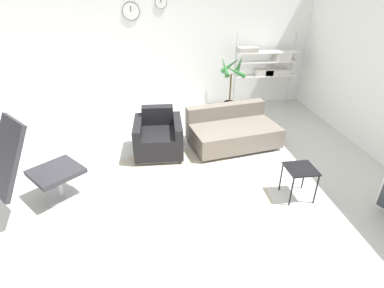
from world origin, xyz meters
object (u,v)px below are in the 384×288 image
(lounge_chair, at_px, (19,159))
(shelf_unit, at_px, (268,64))
(side_table, at_px, (300,172))
(armchair_red, at_px, (159,137))
(potted_plant, at_px, (231,88))
(couch_low, at_px, (232,131))

(lounge_chair, height_order, shelf_unit, shelf_unit)
(lounge_chair, xyz_separation_m, side_table, (3.32, -0.19, -0.36))
(armchair_red, xyz_separation_m, potted_plant, (1.59, 1.56, 0.29))
(armchair_red, relative_size, couch_low, 0.52)
(armchair_red, height_order, couch_low, armchair_red)
(potted_plant, height_order, shelf_unit, shelf_unit)
(lounge_chair, relative_size, armchair_red, 1.57)
(lounge_chair, height_order, couch_low, lounge_chair)
(couch_low, relative_size, potted_plant, 1.26)
(side_table, bearing_deg, shelf_unit, 77.40)
(armchair_red, relative_size, potted_plant, 0.66)
(side_table, height_order, shelf_unit, shelf_unit)
(couch_low, bearing_deg, lounge_chair, 15.78)
(couch_low, xyz_separation_m, potted_plant, (0.32, 1.42, 0.33))
(couch_low, relative_size, shelf_unit, 0.99)
(side_table, bearing_deg, armchair_red, 140.58)
(shelf_unit, bearing_deg, armchair_red, -143.48)
(couch_low, distance_m, potted_plant, 1.49)
(couch_low, bearing_deg, shelf_unit, -135.37)
(lounge_chair, relative_size, potted_plant, 1.04)
(potted_plant, bearing_deg, lounge_chair, -138.61)
(armchair_red, xyz_separation_m, shelf_unit, (2.46, 1.82, 0.70))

